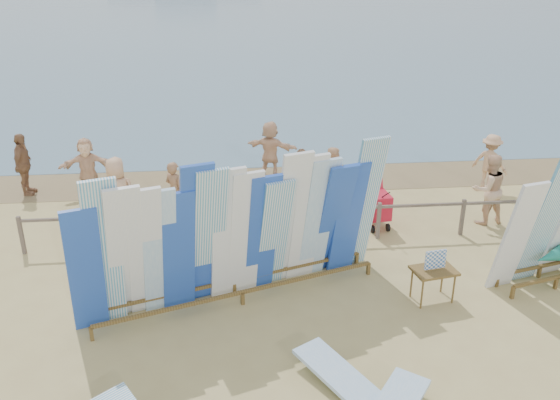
{
  "coord_description": "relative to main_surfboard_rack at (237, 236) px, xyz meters",
  "views": [
    {
      "loc": [
        -1.43,
        -9.11,
        6.31
      ],
      "look_at": [
        -0.32,
        2.74,
        1.18
      ],
      "focal_mm": 38.0,
      "sensor_mm": 36.0,
      "label": 1
    }
  ],
  "objects": [
    {
      "name": "vendor_table",
      "position": [
        3.7,
        -0.41,
        -0.99
      ],
      "size": [
        0.9,
        0.71,
        1.08
      ],
      "rotation": [
        0.0,
        0.0,
        0.18
      ],
      "color": "brown",
      "rests_on": "ground"
    },
    {
      "name": "beach_chair_right",
      "position": [
        3.21,
        3.1,
        -1.09
      ],
      "size": [
        0.64,
        0.66,
        0.88
      ],
      "rotation": [
        0.0,
        0.0,
        -0.15
      ],
      "color": "red",
      "rests_on": "ground"
    },
    {
      "name": "beachgoer_0",
      "position": [
        -2.72,
        3.29,
        -0.43
      ],
      "size": [
        0.9,
        0.45,
        1.82
      ],
      "primitive_type": "imported",
      "rotation": [
        0.0,
        0.0,
        3.17
      ],
      "color": "tan",
      "rests_on": "ground"
    },
    {
      "name": "beachgoer_9",
      "position": [
        7.15,
        5.05,
        -0.56
      ],
      "size": [
        0.98,
        1.03,
        1.56
      ],
      "primitive_type": "imported",
      "rotation": [
        0.0,
        0.0,
        2.3
      ],
      "color": "tan",
      "rests_on": "ground"
    },
    {
      "name": "wet_sand_strip",
      "position": [
        1.31,
        6.46,
        -1.35
      ],
      "size": [
        40.0,
        2.6,
        0.01
      ],
      "primitive_type": "cube",
      "color": "olive",
      "rests_on": "ground"
    },
    {
      "name": "beachgoer_5",
      "position": [
        1.14,
        6.55,
        -0.51
      ],
      "size": [
        1.62,
        1.13,
        1.67
      ],
      "primitive_type": "imported",
      "rotation": [
        0.0,
        0.0,
        2.69
      ],
      "color": "beige",
      "rests_on": "ground"
    },
    {
      "name": "beachgoer_1",
      "position": [
        -1.43,
        3.71,
        -0.58
      ],
      "size": [
        0.62,
        0.6,
        1.53
      ],
      "primitive_type": "imported",
      "rotation": [
        0.0,
        0.0,
        2.43
      ],
      "color": "#8C6042",
      "rests_on": "ground"
    },
    {
      "name": "beachgoer_7",
      "position": [
        2.56,
        3.88,
        -0.49
      ],
      "size": [
        0.65,
        0.71,
        1.72
      ],
      "primitive_type": "imported",
      "rotation": [
        0.0,
        0.0,
        0.94
      ],
      "color": "#8C6042",
      "rests_on": "ground"
    },
    {
      "name": "fence",
      "position": [
        1.31,
        2.26,
        -0.71
      ],
      "size": [
        12.08,
        0.08,
        0.9
      ],
      "color": "#67594E",
      "rests_on": "ground"
    },
    {
      "name": "stroller",
      "position": [
        3.42,
        2.9,
        -0.88
      ],
      "size": [
        0.68,
        0.91,
        1.16
      ],
      "rotation": [
        0.0,
        0.0,
        0.12
      ],
      "color": "red",
      "rests_on": "ground"
    },
    {
      "name": "main_surfboard_rack",
      "position": [
        0.0,
        0.0,
        0.0
      ],
      "size": [
        5.91,
        2.5,
        3.01
      ],
      "rotation": [
        0.0,
        0.0,
        0.32
      ],
      "color": "brown",
      "rests_on": "ground"
    },
    {
      "name": "beachgoer_4",
      "position": [
        1.78,
        4.28,
        -0.56
      ],
      "size": [
        0.98,
        0.87,
        1.58
      ],
      "primitive_type": "imported",
      "rotation": [
        0.0,
        0.0,
        3.77
      ],
      "color": "#8C6042",
      "rests_on": "ground"
    },
    {
      "name": "beachgoer_11",
      "position": [
        -3.92,
        5.69,
        -0.56
      ],
      "size": [
        1.51,
        0.62,
        1.58
      ],
      "primitive_type": "imported",
      "rotation": [
        0.0,
        0.0,
        0.1
      ],
      "color": "beige",
      "rests_on": "ground"
    },
    {
      "name": "beachgoer_8",
      "position": [
        6.15,
        2.86,
        -0.46
      ],
      "size": [
        0.92,
        0.55,
        1.77
      ],
      "primitive_type": "imported",
      "rotation": [
        0.0,
        0.0,
        3.31
      ],
      "color": "beige",
      "rests_on": "ground"
    },
    {
      "name": "beach_chair_left",
      "position": [
        2.18,
        3.46,
        -1.06
      ],
      "size": [
        0.7,
        0.72,
        0.97
      ],
      "rotation": [
        0.0,
        0.0,
        -0.16
      ],
      "color": "red",
      "rests_on": "ground"
    },
    {
      "name": "side_surfboard_rack",
      "position": [
        6.26,
        -0.02,
        -0.04
      ],
      "size": [
        2.65,
        1.34,
        2.89
      ],
      "rotation": [
        0.0,
        0.0,
        0.25
      ],
      "color": "brown",
      "rests_on": "ground"
    },
    {
      "name": "beachgoer_extra_1",
      "position": [
        -5.61,
        5.78,
        -0.48
      ],
      "size": [
        0.47,
        1.02,
        1.72
      ],
      "primitive_type": "imported",
      "rotation": [
        0.0,
        0.0,
        1.54
      ],
      "color": "#8C6042",
      "rests_on": "ground"
    },
    {
      "name": "ground",
      "position": [
        1.31,
        -0.74,
        -1.35
      ],
      "size": [
        160.0,
        160.0,
        0.0
      ],
      "primitive_type": "plane",
      "color": "tan",
      "rests_on": "ground"
    }
  ]
}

